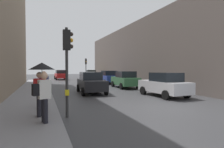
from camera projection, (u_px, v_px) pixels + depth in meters
name	position (u px, v px, depth m)	size (l,w,h in m)	color
ground_plane	(165.00, 108.00, 9.54)	(120.00, 120.00, 0.00)	#38383A
sidewalk_kerb	(31.00, 97.00, 12.79)	(2.79, 40.00, 0.16)	gray
building_facade_right	(159.00, 56.00, 28.81)	(12.00, 32.00, 8.06)	#5B514C
traffic_light_far_median	(86.00, 65.00, 29.24)	(0.25, 0.43, 3.67)	#2D2D2D
traffic_light_near_left	(67.00, 56.00, 7.76)	(0.43, 0.24, 3.78)	#2D2D2D
car_dark_suv	(91.00, 83.00, 15.45)	(2.18, 4.28, 1.76)	black
car_blue_van	(108.00, 77.00, 24.88)	(2.03, 4.21, 1.76)	navy
car_green_estate	(125.00, 80.00, 19.57)	(2.19, 4.29, 1.76)	#2D6038
car_yellow_taxi	(90.00, 75.00, 35.19)	(2.23, 4.30, 1.76)	yellow
car_red_sedan	(61.00, 75.00, 33.89)	(2.14, 4.26, 1.76)	red
car_silver_hatchback	(164.00, 85.00, 13.59)	(2.17, 4.28, 1.76)	#BCBCC1
pedestrian_with_umbrella	(41.00, 74.00, 7.29)	(1.00, 1.00, 2.14)	black
pedestrian_with_grey_backpack	(43.00, 87.00, 9.13)	(0.65, 0.41, 1.77)	black
pedestrian_with_black_backpack	(43.00, 94.00, 6.44)	(0.65, 0.42, 1.77)	black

